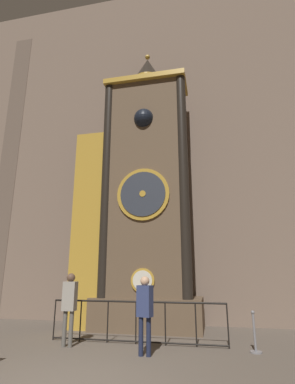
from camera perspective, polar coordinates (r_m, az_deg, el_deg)
The scene contains 6 objects.
cathedral_back_wall at distance 13.29m, azimuth -0.53°, elevation 10.74°, with size 24.00×0.32×15.23m.
clock_tower at distance 10.95m, azimuth -1.93°, elevation -0.96°, with size 4.46×1.81×10.59m.
railing_fence at distance 8.72m, azimuth -2.22°, elevation -23.10°, with size 4.81×0.05×1.07m.
visitor_near at distance 8.58m, azimuth -14.64°, elevation -19.49°, with size 0.34×0.22×1.80m.
visitor_far at distance 7.47m, azimuth -0.51°, elevation -21.01°, with size 0.39×0.31×1.73m.
stanchion_post at distance 8.29m, azimuth 19.79°, elevation -24.87°, with size 0.28×0.28×0.93m.
Camera 1 is at (2.57, -5.04, 1.82)m, focal length 28.00 mm.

